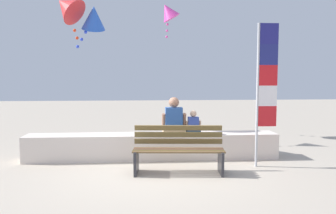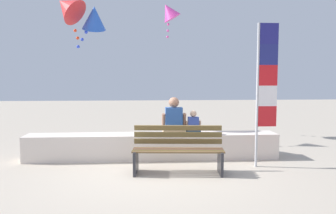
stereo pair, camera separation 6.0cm
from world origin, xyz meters
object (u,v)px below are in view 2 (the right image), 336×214
object	(u,v)px
person_adult	(174,120)
kite_red	(67,7)
park_bench	(178,151)
kite_magenta	(169,12)
person_child	(193,125)
flag_banner	(264,83)
kite_blue	(94,18)

from	to	relation	value
person_adult	kite_red	xyz separation A→B (m)	(-2.52, 1.21, 2.66)
park_bench	kite_red	xyz separation A→B (m)	(-2.50, 2.33, 3.12)
kite_red	kite_magenta	world-z (taller)	kite_magenta
park_bench	person_child	distance (m)	1.25
flag_banner	kite_magenta	xyz separation A→B (m)	(-1.64, 3.93, 2.10)
person_adult	person_child	xyz separation A→B (m)	(0.44, 0.00, -0.12)
kite_magenta	person_adult	bearing A→B (deg)	-92.13
kite_red	kite_magenta	size ratio (longest dim) A/B	1.10
person_child	kite_magenta	distance (m)	4.38
person_adult	kite_blue	size ratio (longest dim) A/B	0.73
park_bench	flag_banner	xyz separation A→B (m)	(1.77, 0.32, 1.29)
park_bench	kite_blue	world-z (taller)	kite_blue
kite_red	kite_blue	bearing A→B (deg)	5.37
flag_banner	kite_red	world-z (taller)	kite_red
flag_banner	kite_red	xyz separation A→B (m)	(-4.27, 2.01, 1.83)
park_bench	flag_banner	size ratio (longest dim) A/B	0.61
person_adult	flag_banner	bearing A→B (deg)	-24.48
person_adult	kite_red	size ratio (longest dim) A/B	0.68
kite_red	person_child	bearing A→B (deg)	-22.24
person_adult	kite_magenta	world-z (taller)	kite_magenta
kite_red	park_bench	bearing A→B (deg)	-42.88
person_adult	kite_blue	bearing A→B (deg)	146.15
person_adult	person_child	bearing A→B (deg)	0.05
flag_banner	kite_red	bearing A→B (deg)	154.84
person_child	kite_magenta	world-z (taller)	kite_magenta
person_adult	kite_red	bearing A→B (deg)	154.37
kite_red	kite_blue	distance (m)	0.68
person_child	flag_banner	bearing A→B (deg)	-31.23
person_adult	person_child	world-z (taller)	person_adult
park_bench	kite_magenta	distance (m)	5.43
park_bench	kite_magenta	world-z (taller)	kite_magenta
person_adult	kite_blue	xyz separation A→B (m)	(-1.89, 1.27, 2.41)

